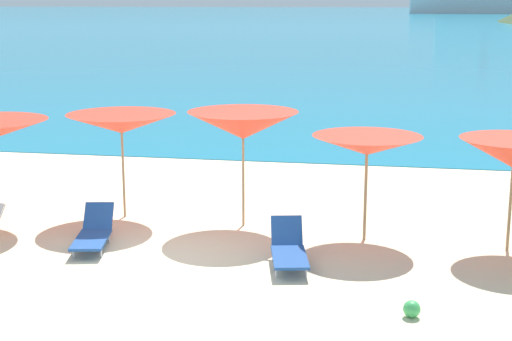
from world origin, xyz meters
name	(u,v)px	position (x,y,z in m)	size (l,w,h in m)	color
ground_plane	(258,156)	(0.00, 10.00, -0.15)	(50.00, 100.00, 0.30)	beige
ocean_water	(387,14)	(0.00, 228.55, 0.01)	(650.00, 440.00, 0.02)	teal
umbrella_4	(121,124)	(-1.49, 2.55, 1.97)	(2.46, 2.46, 2.17)	#9E7F59
umbrella_5	(243,125)	(1.07, 2.39, 2.03)	(2.41, 2.41, 2.31)	#9E7F59
umbrella_6	(367,145)	(3.50, 1.88, 1.81)	(2.17, 2.17, 1.99)	#9E7F59
lounge_chair_1	(289,249)	(2.30, 0.20, 0.29)	(0.87, 1.58, 0.70)	#1E478C
lounge_chair_4	(94,232)	(-1.36, 0.56, 0.27)	(0.87, 1.70, 0.65)	#1E478C
beach_ball	(412,309)	(4.34, -1.68, 0.13)	(0.25, 0.25, 0.25)	#3FB259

